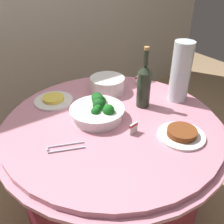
{
  "coord_description": "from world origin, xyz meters",
  "views": [
    {
      "loc": [
        -0.61,
        -0.88,
        1.47
      ],
      "look_at": [
        0.0,
        0.0,
        0.79
      ],
      "focal_mm": 40.53,
      "sensor_mm": 36.0,
      "label": 1
    }
  ],
  "objects_px": {
    "broccoli_bowl": "(98,111)",
    "food_plate_fried_egg": "(54,100)",
    "decorative_fruit_vase": "(180,75)",
    "food_plate_stir_fry": "(182,134)",
    "label_placard_mid": "(138,79)",
    "serving_tongs": "(65,147)",
    "wine_bottle": "(144,85)",
    "label_placard_front": "(134,128)",
    "plate_stack": "(107,84)"
  },
  "relations": [
    {
      "from": "decorative_fruit_vase",
      "to": "label_placard_front",
      "type": "relative_size",
      "value": 6.18
    },
    {
      "from": "broccoli_bowl",
      "to": "label_placard_front",
      "type": "distance_m",
      "value": 0.22
    },
    {
      "from": "wine_bottle",
      "to": "label_placard_front",
      "type": "relative_size",
      "value": 6.11
    },
    {
      "from": "decorative_fruit_vase",
      "to": "label_placard_front",
      "type": "distance_m",
      "value": 0.45
    },
    {
      "from": "serving_tongs",
      "to": "food_plate_stir_fry",
      "type": "distance_m",
      "value": 0.54
    },
    {
      "from": "label_placard_front",
      "to": "broccoli_bowl",
      "type": "bearing_deg",
      "value": 108.14
    },
    {
      "from": "plate_stack",
      "to": "decorative_fruit_vase",
      "type": "xyz_separation_m",
      "value": [
        0.28,
        -0.31,
        0.1
      ]
    },
    {
      "from": "food_plate_stir_fry",
      "to": "label_placard_mid",
      "type": "xyz_separation_m",
      "value": [
        0.2,
        0.55,
        0.02
      ]
    },
    {
      "from": "plate_stack",
      "to": "label_placard_mid",
      "type": "bearing_deg",
      "value": -5.64
    },
    {
      "from": "plate_stack",
      "to": "wine_bottle",
      "type": "bearing_deg",
      "value": -75.5
    },
    {
      "from": "decorative_fruit_vase",
      "to": "label_placard_mid",
      "type": "height_order",
      "value": "decorative_fruit_vase"
    },
    {
      "from": "wine_bottle",
      "to": "decorative_fruit_vase",
      "type": "xyz_separation_m",
      "value": [
        0.21,
        -0.06,
        0.02
      ]
    },
    {
      "from": "broccoli_bowl",
      "to": "plate_stack",
      "type": "height_order",
      "value": "broccoli_bowl"
    },
    {
      "from": "label_placard_mid",
      "to": "food_plate_stir_fry",
      "type": "bearing_deg",
      "value": -109.42
    },
    {
      "from": "wine_bottle",
      "to": "plate_stack",
      "type": "bearing_deg",
      "value": 104.5
    },
    {
      "from": "serving_tongs",
      "to": "food_plate_fried_egg",
      "type": "bearing_deg",
      "value": 72.77
    },
    {
      "from": "broccoli_bowl",
      "to": "food_plate_stir_fry",
      "type": "distance_m",
      "value": 0.43
    },
    {
      "from": "serving_tongs",
      "to": "label_placard_mid",
      "type": "bearing_deg",
      "value": 25.21
    },
    {
      "from": "decorative_fruit_vase",
      "to": "serving_tongs",
      "type": "height_order",
      "value": "decorative_fruit_vase"
    },
    {
      "from": "decorative_fruit_vase",
      "to": "food_plate_stir_fry",
      "type": "bearing_deg",
      "value": -133.46
    },
    {
      "from": "plate_stack",
      "to": "food_plate_stir_fry",
      "type": "distance_m",
      "value": 0.58
    },
    {
      "from": "wine_bottle",
      "to": "serving_tongs",
      "type": "xyz_separation_m",
      "value": [
        -0.52,
        -0.09,
        -0.12
      ]
    },
    {
      "from": "decorative_fruit_vase",
      "to": "broccoli_bowl",
      "type": "bearing_deg",
      "value": 169.34
    },
    {
      "from": "food_plate_fried_egg",
      "to": "label_placard_front",
      "type": "distance_m",
      "value": 0.53
    },
    {
      "from": "plate_stack",
      "to": "serving_tongs",
      "type": "relative_size",
      "value": 1.27
    },
    {
      "from": "decorative_fruit_vase",
      "to": "food_plate_stir_fry",
      "type": "xyz_separation_m",
      "value": [
        -0.25,
        -0.26,
        -0.13
      ]
    },
    {
      "from": "wine_bottle",
      "to": "label_placard_mid",
      "type": "distance_m",
      "value": 0.3
    },
    {
      "from": "decorative_fruit_vase",
      "to": "serving_tongs",
      "type": "distance_m",
      "value": 0.75
    },
    {
      "from": "wine_bottle",
      "to": "food_plate_stir_fry",
      "type": "xyz_separation_m",
      "value": [
        -0.04,
        -0.32,
        -0.11
      ]
    },
    {
      "from": "broccoli_bowl",
      "to": "decorative_fruit_vase",
      "type": "xyz_separation_m",
      "value": [
        0.49,
        -0.09,
        0.11
      ]
    },
    {
      "from": "label_placard_front",
      "to": "food_plate_fried_egg",
      "type": "bearing_deg",
      "value": 111.04
    },
    {
      "from": "food_plate_stir_fry",
      "to": "label_placard_front",
      "type": "bearing_deg",
      "value": 138.41
    },
    {
      "from": "serving_tongs",
      "to": "broccoli_bowl",
      "type": "bearing_deg",
      "value": 26.04
    },
    {
      "from": "broccoli_bowl",
      "to": "serving_tongs",
      "type": "height_order",
      "value": "broccoli_bowl"
    },
    {
      "from": "label_placard_mid",
      "to": "serving_tongs",
      "type": "bearing_deg",
      "value": -154.79
    },
    {
      "from": "decorative_fruit_vase",
      "to": "plate_stack",
      "type": "bearing_deg",
      "value": 131.91
    },
    {
      "from": "serving_tongs",
      "to": "plate_stack",
      "type": "bearing_deg",
      "value": 36.96
    },
    {
      "from": "plate_stack",
      "to": "wine_bottle",
      "type": "height_order",
      "value": "wine_bottle"
    },
    {
      "from": "wine_bottle",
      "to": "food_plate_stir_fry",
      "type": "relative_size",
      "value": 1.53
    },
    {
      "from": "label_placard_mid",
      "to": "decorative_fruit_vase",
      "type": "bearing_deg",
      "value": -79.21
    },
    {
      "from": "plate_stack",
      "to": "label_placard_mid",
      "type": "xyz_separation_m",
      "value": [
        0.23,
        -0.02,
        -0.01
      ]
    },
    {
      "from": "food_plate_stir_fry",
      "to": "label_placard_front",
      "type": "height_order",
      "value": "label_placard_front"
    },
    {
      "from": "decorative_fruit_vase",
      "to": "food_plate_fried_egg",
      "type": "xyz_separation_m",
      "value": [
        -0.61,
        0.38,
        -0.14
      ]
    },
    {
      "from": "broccoli_bowl",
      "to": "label_placard_mid",
      "type": "distance_m",
      "value": 0.47
    },
    {
      "from": "plate_stack",
      "to": "broccoli_bowl",
      "type": "bearing_deg",
      "value": -133.01
    },
    {
      "from": "broccoli_bowl",
      "to": "serving_tongs",
      "type": "relative_size",
      "value": 1.7
    },
    {
      "from": "plate_stack",
      "to": "serving_tongs",
      "type": "xyz_separation_m",
      "value": [
        -0.46,
        -0.34,
        -0.04
      ]
    },
    {
      "from": "label_placard_front",
      "to": "decorative_fruit_vase",
      "type": "bearing_deg",
      "value": 15.51
    },
    {
      "from": "serving_tongs",
      "to": "food_plate_fried_egg",
      "type": "relative_size",
      "value": 0.75
    },
    {
      "from": "broccoli_bowl",
      "to": "food_plate_fried_egg",
      "type": "xyz_separation_m",
      "value": [
        -0.12,
        0.29,
        -0.03
      ]
    }
  ]
}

